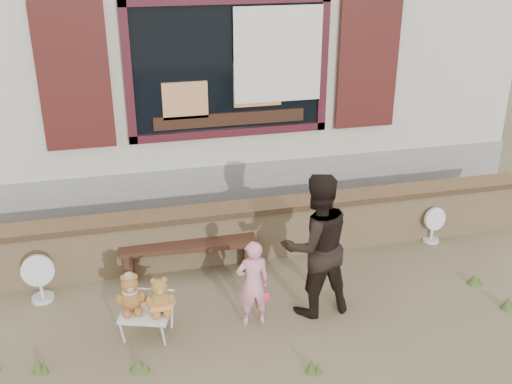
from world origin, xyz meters
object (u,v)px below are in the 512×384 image
object	(u,v)px
teddy_bear_right	(160,294)
bench	(189,250)
child	(253,283)
adult	(316,245)
folding_chair	(147,312)
teddy_bear_left	(130,292)

from	to	relation	value
teddy_bear_right	bench	bearing A→B (deg)	88.47
child	adult	bearing A→B (deg)	-173.61
folding_chair	adult	size ratio (longest dim) A/B	0.38
bench	child	world-z (taller)	child
bench	teddy_bear_right	size ratio (longest dim) A/B	4.14
folding_chair	adult	world-z (taller)	adult
folding_chair	child	distance (m)	1.04
bench	folding_chair	xyz separation A→B (m)	(-0.55, -1.06, -0.03)
bench	child	distance (m)	1.22
folding_chair	child	world-z (taller)	child
teddy_bear_left	child	world-z (taller)	child
teddy_bear_left	adult	world-z (taller)	adult
teddy_bear_left	bench	bearing A→B (deg)	75.20
child	folding_chair	bearing A→B (deg)	-3.30
teddy_bear_left	child	size ratio (longest dim) A/B	0.43
teddy_bear_right	child	world-z (taller)	child
teddy_bear_right	folding_chair	bearing A→B (deg)	-180.00
child	adult	size ratio (longest dim) A/B	0.61
bench	teddy_bear_right	distance (m)	1.19
folding_chair	teddy_bear_left	distance (m)	0.26
adult	teddy_bear_right	bearing A→B (deg)	-3.03
teddy_bear_right	adult	world-z (taller)	adult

